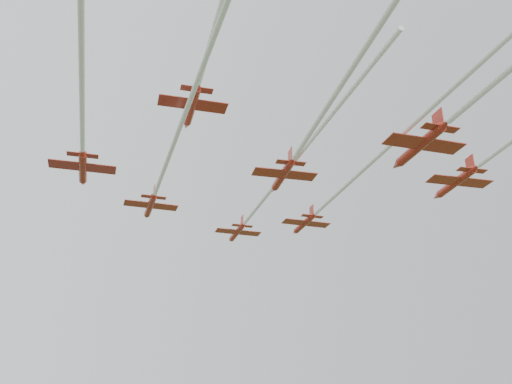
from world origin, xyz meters
TOP-DOWN VIEW (x-y plane):
  - jet_lead at (1.29, 0.81)m, footprint 22.44×62.46m
  - jet_row2_left at (-19.31, -7.57)m, footprint 22.70×66.07m
  - jet_row2_right at (6.56, -12.44)m, footprint 21.93×61.82m
  - jet_row3_left at (-30.41, -6.74)m, footprint 18.52×46.86m
  - jet_row3_mid at (-7.84, -21.56)m, footprint 22.13×51.23m
  - jet_row3_right at (18.65, -27.50)m, footprint 19.10×43.14m
  - jet_row4_left at (-24.40, -26.00)m, footprint 18.94×46.67m
  - jet_row4_right at (0.82, -37.65)m, footprint 19.02×49.54m

SIDE VIEW (x-z plane):
  - jet_row4_right at x=0.82m, z-range 50.32..53.26m
  - jet_row2_left at x=-19.31m, z-range 51.45..53.92m
  - jet_row3_left at x=-30.41m, z-range 51.39..54.00m
  - jet_row3_mid at x=-7.84m, z-range 51.47..54.11m
  - jet_row2_right at x=6.56m, z-range 51.84..54.27m
  - jet_lead at x=1.29m, z-range 53.08..55.56m
  - jet_row3_right at x=18.65m, z-range 52.99..55.88m
  - jet_row4_left at x=-24.40m, z-range 53.79..56.19m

